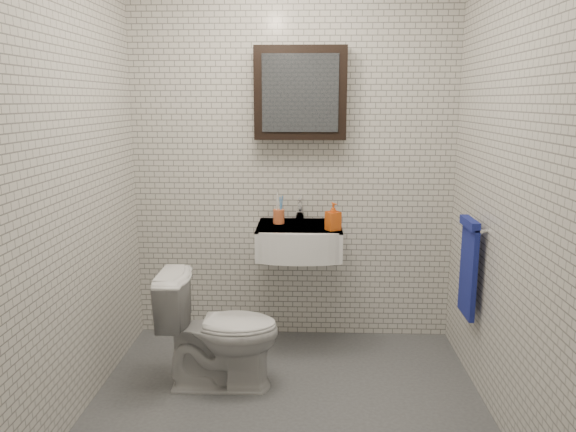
# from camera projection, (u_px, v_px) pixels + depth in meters

# --- Properties ---
(ground) EXTENTS (2.20, 2.00, 0.01)m
(ground) POSITION_uv_depth(u_px,v_px,m) (287.00, 404.00, 3.10)
(ground) COLOR #47484E
(ground) RESTS_ON ground
(room_shell) EXTENTS (2.22, 2.02, 2.51)m
(room_shell) POSITION_uv_depth(u_px,v_px,m) (287.00, 139.00, 2.81)
(room_shell) COLOR silver
(room_shell) RESTS_ON ground
(washbasin) EXTENTS (0.55, 0.50, 0.20)m
(washbasin) POSITION_uv_depth(u_px,v_px,m) (299.00, 240.00, 3.67)
(washbasin) COLOR white
(washbasin) RESTS_ON room_shell
(faucet) EXTENTS (0.06, 0.20, 0.15)m
(faucet) POSITION_uv_depth(u_px,v_px,m) (300.00, 210.00, 3.83)
(faucet) COLOR silver
(faucet) RESTS_ON washbasin
(mirror_cabinet) EXTENTS (0.60, 0.15, 0.60)m
(mirror_cabinet) POSITION_uv_depth(u_px,v_px,m) (300.00, 93.00, 3.66)
(mirror_cabinet) COLOR black
(mirror_cabinet) RESTS_ON room_shell
(towel_rail) EXTENTS (0.09, 0.30, 0.58)m
(towel_rail) POSITION_uv_depth(u_px,v_px,m) (469.00, 264.00, 3.26)
(towel_rail) COLOR silver
(towel_rail) RESTS_ON room_shell
(toothbrush_cup) EXTENTS (0.09, 0.09, 0.21)m
(toothbrush_cup) POSITION_uv_depth(u_px,v_px,m) (279.00, 216.00, 3.73)
(toothbrush_cup) COLOR #CC5E33
(toothbrush_cup) RESTS_ON washbasin
(soap_bottle) EXTENTS (0.11, 0.11, 0.18)m
(soap_bottle) POSITION_uv_depth(u_px,v_px,m) (333.00, 216.00, 3.53)
(soap_bottle) COLOR orange
(soap_bottle) RESTS_ON washbasin
(toilet) EXTENTS (0.69, 0.40, 0.70)m
(toilet) POSITION_uv_depth(u_px,v_px,m) (220.00, 330.00, 3.26)
(toilet) COLOR silver
(toilet) RESTS_ON ground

